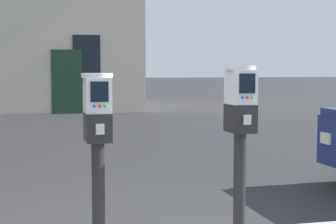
% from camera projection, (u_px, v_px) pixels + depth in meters
% --- Properties ---
extents(parking_meter_near_kerb, '(0.22, 0.25, 1.31)m').
position_uv_depth(parking_meter_near_kerb, '(98.00, 133.00, 3.54)').
color(parking_meter_near_kerb, black).
rests_on(parking_meter_near_kerb, sidewalk_slab).
extents(parking_meter_twin_adjacent, '(0.22, 0.25, 1.37)m').
position_uv_depth(parking_meter_twin_adjacent, '(240.00, 124.00, 3.78)').
color(parking_meter_twin_adjacent, black).
rests_on(parking_meter_twin_adjacent, sidewalk_slab).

